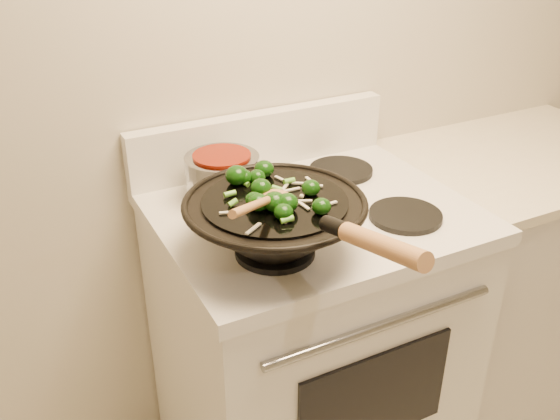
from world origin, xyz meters
name	(u,v)px	position (x,y,z in m)	size (l,w,h in m)	color
stove	(308,345)	(-0.12, 1.17, 0.47)	(0.78, 0.67, 1.08)	white
counter_unit	(506,273)	(0.68, 1.20, 0.46)	(0.80, 0.62, 0.91)	silver
wok	(276,223)	(-0.30, 1.01, 1.00)	(0.40, 0.66, 0.24)	black
stirfry	(269,190)	(-0.31, 1.04, 1.07)	(0.26, 0.27, 0.05)	#0C3207
wooden_spoon	(265,200)	(-0.35, 0.97, 1.09)	(0.23, 0.24, 0.11)	#AB7543
saucepan	(223,175)	(-0.30, 1.32, 0.99)	(0.19, 0.30, 0.11)	gray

